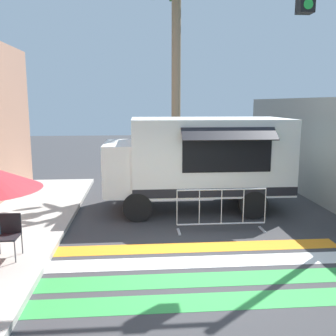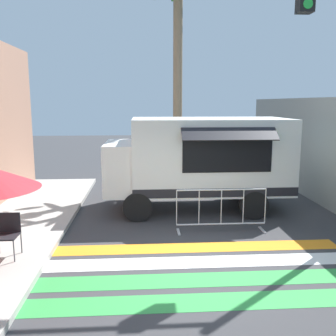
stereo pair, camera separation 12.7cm
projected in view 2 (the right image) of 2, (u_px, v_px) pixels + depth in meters
ground_plane at (200, 263)px, 7.42m from camera, size 60.00×60.00×0.00m
crosswalk_painted at (202, 270)px, 7.09m from camera, size 6.40×2.84×0.01m
food_truck at (195, 157)px, 10.97m from camera, size 5.27×2.82×2.70m
traffic_signal_pole at (329, 49)px, 7.87m from camera, size 3.87×0.29×6.28m
folding_chair at (7, 231)px, 7.39m from camera, size 0.47×0.47×0.85m
barricade_front at (221, 210)px, 9.15m from camera, size 2.22×0.44×1.08m
palm_tree at (179, 41)px, 13.22m from camera, size 2.21×2.36×7.59m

